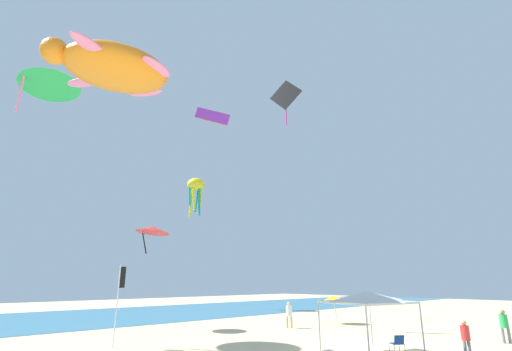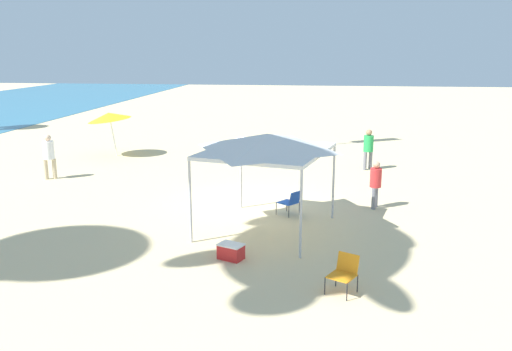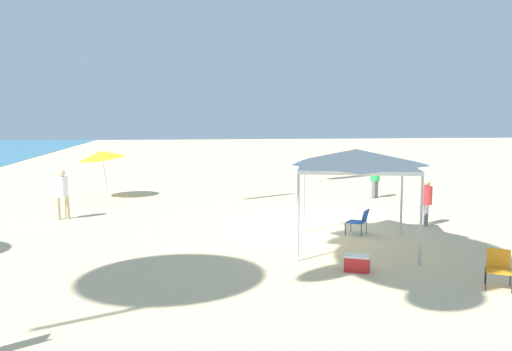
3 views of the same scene
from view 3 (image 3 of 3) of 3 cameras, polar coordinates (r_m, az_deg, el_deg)
name	(u,v)px [view 3 (image 3 of 3)]	position (r m, az deg, el deg)	size (l,w,h in m)	color
ground	(315,230)	(18.06, 6.33, -5.83)	(120.00, 120.00, 0.10)	beige
canopy_tent	(356,159)	(15.50, 10.61, 1.74)	(4.23, 3.93, 2.83)	#B7B7BC
beach_umbrella	(101,155)	(25.14, -16.15, 2.12)	(2.10, 2.11, 2.30)	silver
folding_chair_left_of_tent	(499,266)	(13.20, 24.42, -8.77)	(0.79, 0.75, 0.82)	black
folding_chair_right_of_tent	(360,220)	(17.34, 10.99, -4.67)	(0.78, 0.81, 0.82)	black
cooler_box	(357,263)	(13.50, 10.73, -9.14)	(0.62, 0.73, 0.40)	red
person_beachcomber	(426,198)	(19.28, 17.70, -2.34)	(0.41, 0.38, 1.59)	slate
person_by_tent	(375,175)	(24.76, 12.56, 0.01)	(0.42, 0.42, 1.76)	slate
person_kite_handler	(62,190)	(20.61, -19.96, -1.47)	(0.43, 0.45, 1.82)	#C6B28C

